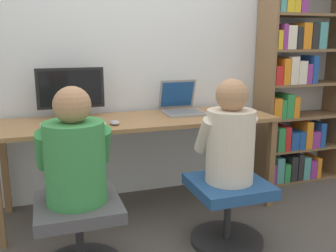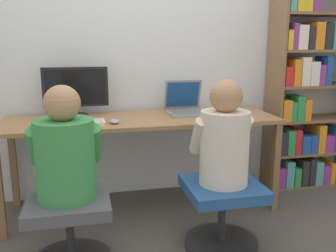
# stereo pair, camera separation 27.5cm
# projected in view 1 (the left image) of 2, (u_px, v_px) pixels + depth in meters

# --- Properties ---
(ground_plane) EXTENTS (14.00, 14.00, 0.00)m
(ground_plane) POSITION_uv_depth(u_px,v_px,m) (152.00, 226.00, 2.74)
(ground_plane) COLOR #4C4742
(wall_back) EXTENTS (10.00, 0.05, 2.60)m
(wall_back) POSITION_uv_depth(u_px,v_px,m) (127.00, 44.00, 3.10)
(wall_back) COLOR silver
(wall_back) RESTS_ON ground_plane
(desk) EXTENTS (2.10, 0.63, 0.74)m
(desk) POSITION_uv_depth(u_px,v_px,m) (140.00, 128.00, 2.88)
(desk) COLOR olive
(desk) RESTS_ON ground_plane
(desktop_monitor) EXTENTS (0.50, 0.17, 0.38)m
(desktop_monitor) POSITION_uv_depth(u_px,v_px,m) (71.00, 92.00, 2.84)
(desktop_monitor) COLOR black
(desktop_monitor) RESTS_ON desk
(laptop) EXTENTS (0.31, 0.34, 0.27)m
(laptop) POSITION_uv_depth(u_px,v_px,m) (182.00, 106.00, 3.07)
(laptop) COLOR gray
(laptop) RESTS_ON desk
(keyboard) EXTENTS (0.43, 0.16, 0.03)m
(keyboard) POSITION_uv_depth(u_px,v_px,m) (73.00, 125.00, 2.59)
(keyboard) COLOR silver
(keyboard) RESTS_ON desk
(computer_mouse_by_keyboard) EXTENTS (0.07, 0.11, 0.03)m
(computer_mouse_by_keyboard) POSITION_uv_depth(u_px,v_px,m) (114.00, 123.00, 2.66)
(computer_mouse_by_keyboard) COLOR #99999E
(computer_mouse_by_keyboard) RESTS_ON desk
(office_chair_left) EXTENTS (0.49, 0.49, 0.44)m
(office_chair_left) POSITION_uv_depth(u_px,v_px,m) (79.00, 229.00, 2.16)
(office_chair_left) COLOR #262628
(office_chair_left) RESTS_ON ground_plane
(office_chair_right) EXTENTS (0.49, 0.49, 0.44)m
(office_chair_right) POSITION_uv_depth(u_px,v_px,m) (228.00, 205.00, 2.46)
(office_chair_right) COLOR #262628
(office_chair_right) RESTS_ON ground_plane
(person_at_monitor) EXTENTS (0.41, 0.34, 0.65)m
(person_at_monitor) POSITION_uv_depth(u_px,v_px,m) (75.00, 154.00, 2.06)
(person_at_monitor) COLOR #388C47
(person_at_monitor) RESTS_ON office_chair_left
(person_at_laptop) EXTENTS (0.38, 0.32, 0.66)m
(person_at_laptop) POSITION_uv_depth(u_px,v_px,m) (230.00, 138.00, 2.37)
(person_at_laptop) COLOR beige
(person_at_laptop) RESTS_ON office_chair_right
(bookshelf) EXTENTS (0.83, 0.31, 1.87)m
(bookshelf) POSITION_uv_depth(u_px,v_px,m) (294.00, 93.00, 3.47)
(bookshelf) COLOR brown
(bookshelf) RESTS_ON ground_plane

